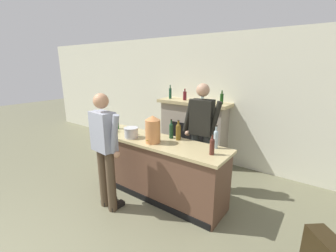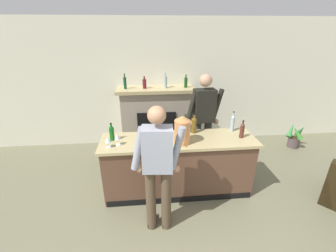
{
  "view_description": "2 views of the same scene",
  "coord_description": "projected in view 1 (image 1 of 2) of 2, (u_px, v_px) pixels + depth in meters",
  "views": [
    {
      "loc": [
        2.18,
        -0.28,
        2.12
      ],
      "look_at": [
        0.03,
        2.66,
        1.13
      ],
      "focal_mm": 24.0,
      "sensor_mm": 36.0,
      "label": 1
    },
    {
      "loc": [
        -0.42,
        -0.68,
        2.52
      ],
      "look_at": [
        -0.12,
        2.5,
        1.12
      ],
      "focal_mm": 24.0,
      "sensor_mm": 36.0,
      "label": 2
    }
  ],
  "objects": [
    {
      "name": "copper_dispenser",
      "position": [
        153.0,
        129.0,
        3.4
      ],
      "size": [
        0.24,
        0.27,
        0.42
      ],
      "color": "#CE824A",
      "rests_on": "bar_counter"
    },
    {
      "name": "wine_glass_front_left",
      "position": [
        133.0,
        128.0,
        3.84
      ],
      "size": [
        0.07,
        0.07,
        0.16
      ],
      "color": "silver",
      "rests_on": "bar_counter"
    },
    {
      "name": "person_customer",
      "position": [
        105.0,
        148.0,
        3.21
      ],
      "size": [
        0.66,
        0.33,
        1.75
      ],
      "color": "#4F3E2C",
      "rests_on": "ground_plane"
    },
    {
      "name": "wine_bottle_cabernet_heavy",
      "position": [
        178.0,
        131.0,
        3.55
      ],
      "size": [
        0.08,
        0.08,
        0.32
      ],
      "color": "brown",
      "rests_on": "bar_counter"
    },
    {
      "name": "wine_bottle_riesling_slim",
      "position": [
        212.0,
        146.0,
        2.96
      ],
      "size": [
        0.07,
        0.07,
        0.28
      ],
      "color": "#4F251D",
      "rests_on": "bar_counter"
    },
    {
      "name": "ice_bucket_steel",
      "position": [
        131.0,
        133.0,
        3.66
      ],
      "size": [
        0.24,
        0.24,
        0.17
      ],
      "color": "silver",
      "rests_on": "bar_counter"
    },
    {
      "name": "wine_bottle_rose_blush",
      "position": [
        216.0,
        138.0,
        3.18
      ],
      "size": [
        0.07,
        0.07,
        0.34
      ],
      "color": "#9EB6BE",
      "rests_on": "bar_counter"
    },
    {
      "name": "bar_counter",
      "position": [
        157.0,
        167.0,
        3.7
      ],
      "size": [
        2.38,
        0.66,
        0.96
      ],
      "color": "brown",
      "rests_on": "ground_plane"
    },
    {
      "name": "wine_bottle_chardonnay_pale",
      "position": [
        171.0,
        130.0,
        3.63
      ],
      "size": [
        0.07,
        0.07,
        0.32
      ],
      "color": "#1B4127",
      "rests_on": "bar_counter"
    },
    {
      "name": "wine_glass_by_dispenser",
      "position": [
        106.0,
        125.0,
        4.01
      ],
      "size": [
        0.09,
        0.09,
        0.16
      ],
      "color": "silver",
      "rests_on": "bar_counter"
    },
    {
      "name": "wall_back_panel",
      "position": [
        209.0,
        100.0,
        4.97
      ],
      "size": [
        12.0,
        0.07,
        2.75
      ],
      "color": "silver",
      "rests_on": "ground_plane"
    },
    {
      "name": "wine_bottle_burgundy_dark",
      "position": [
        117.0,
        122.0,
        4.17
      ],
      "size": [
        0.07,
        0.07,
        0.28
      ],
      "color": "#105718",
      "rests_on": "bar_counter"
    },
    {
      "name": "fireplace_stone",
      "position": [
        193.0,
        130.0,
        5.08
      ],
      "size": [
        1.65,
        0.52,
        1.67
      ],
      "color": "gray",
      "rests_on": "ground_plane"
    },
    {
      "name": "person_bartender",
      "position": [
        201.0,
        134.0,
        3.68
      ],
      "size": [
        0.66,
        0.34,
        1.84
      ],
      "color": "#383E3B",
      "rests_on": "ground_plane"
    },
    {
      "name": "wine_glass_front_right",
      "position": [
        114.0,
        125.0,
        3.98
      ],
      "size": [
        0.08,
        0.08,
        0.18
      ],
      "color": "silver",
      "rests_on": "bar_counter"
    }
  ]
}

